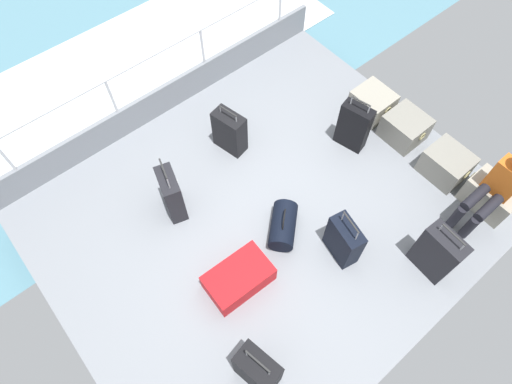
{
  "coord_description": "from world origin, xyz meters",
  "views": [
    {
      "loc": [
        1.84,
        -1.72,
        4.81
      ],
      "look_at": [
        -0.2,
        -0.02,
        0.25
      ],
      "focal_mm": 30.86,
      "sensor_mm": 36.0,
      "label": 1
    }
  ],
  "objects_px": {
    "cargo_crate_3": "(490,196)",
    "cargo_crate_0": "(372,103)",
    "suitcase_2": "(239,278)",
    "duffel_bag": "(283,225)",
    "suitcase_1": "(230,132)",
    "suitcase_4": "(344,240)",
    "suitcase_5": "(354,126)",
    "suitcase_0": "(172,194)",
    "passenger_seated": "(496,188)",
    "cargo_crate_1": "(405,128)",
    "suitcase_3": "(437,253)",
    "cargo_crate_2": "(446,164)",
    "suitcase_6": "(258,370)"
  },
  "relations": [
    {
      "from": "cargo_crate_1",
      "to": "cargo_crate_2",
      "type": "bearing_deg",
      "value": -4.15
    },
    {
      "from": "suitcase_0",
      "to": "suitcase_3",
      "type": "relative_size",
      "value": 1.07
    },
    {
      "from": "suitcase_1",
      "to": "suitcase_0",
      "type": "bearing_deg",
      "value": -74.12
    },
    {
      "from": "suitcase_3",
      "to": "suitcase_5",
      "type": "bearing_deg",
      "value": 162.35
    },
    {
      "from": "passenger_seated",
      "to": "suitcase_6",
      "type": "height_order",
      "value": "passenger_seated"
    },
    {
      "from": "cargo_crate_3",
      "to": "suitcase_3",
      "type": "relative_size",
      "value": 0.74
    },
    {
      "from": "cargo_crate_0",
      "to": "suitcase_3",
      "type": "bearing_deg",
      "value": -31.0
    },
    {
      "from": "cargo_crate_1",
      "to": "duffel_bag",
      "type": "xyz_separation_m",
      "value": [
        0.03,
        -2.2,
        -0.03
      ]
    },
    {
      "from": "passenger_seated",
      "to": "suitcase_4",
      "type": "bearing_deg",
      "value": -113.26
    },
    {
      "from": "suitcase_1",
      "to": "cargo_crate_3",
      "type": "bearing_deg",
      "value": 34.44
    },
    {
      "from": "suitcase_4",
      "to": "suitcase_5",
      "type": "height_order",
      "value": "suitcase_5"
    },
    {
      "from": "cargo_crate_2",
      "to": "cargo_crate_3",
      "type": "height_order",
      "value": "cargo_crate_3"
    },
    {
      "from": "cargo_crate_2",
      "to": "suitcase_3",
      "type": "bearing_deg",
      "value": -58.86
    },
    {
      "from": "cargo_crate_2",
      "to": "suitcase_2",
      "type": "distance_m",
      "value": 2.99
    },
    {
      "from": "cargo_crate_1",
      "to": "cargo_crate_3",
      "type": "height_order",
      "value": "cargo_crate_3"
    },
    {
      "from": "suitcase_0",
      "to": "suitcase_1",
      "type": "relative_size",
      "value": 1.26
    },
    {
      "from": "suitcase_2",
      "to": "suitcase_3",
      "type": "height_order",
      "value": "suitcase_3"
    },
    {
      "from": "suitcase_0",
      "to": "suitcase_4",
      "type": "distance_m",
      "value": 2.05
    },
    {
      "from": "cargo_crate_3",
      "to": "suitcase_6",
      "type": "distance_m",
      "value": 3.46
    },
    {
      "from": "suitcase_2",
      "to": "duffel_bag",
      "type": "xyz_separation_m",
      "value": [
        -0.16,
        0.8,
        0.01
      ]
    },
    {
      "from": "suitcase_5",
      "to": "passenger_seated",
      "type": "bearing_deg",
      "value": 13.77
    },
    {
      "from": "cargo_crate_2",
      "to": "suitcase_6",
      "type": "distance_m",
      "value": 3.44
    },
    {
      "from": "cargo_crate_3",
      "to": "cargo_crate_0",
      "type": "bearing_deg",
      "value": 179.44
    },
    {
      "from": "cargo_crate_2",
      "to": "suitcase_5",
      "type": "xyz_separation_m",
      "value": [
        -1.1,
        -0.58,
        0.16
      ]
    },
    {
      "from": "suitcase_0",
      "to": "suitcase_4",
      "type": "relative_size",
      "value": 1.19
    },
    {
      "from": "cargo_crate_1",
      "to": "suitcase_4",
      "type": "distance_m",
      "value": 1.96
    },
    {
      "from": "duffel_bag",
      "to": "suitcase_6",
      "type": "bearing_deg",
      "value": -50.48
    },
    {
      "from": "cargo_crate_3",
      "to": "suitcase_0",
      "type": "relative_size",
      "value": 0.69
    },
    {
      "from": "suitcase_1",
      "to": "duffel_bag",
      "type": "bearing_deg",
      "value": -12.33
    },
    {
      "from": "cargo_crate_0",
      "to": "duffel_bag",
      "type": "relative_size",
      "value": 0.89
    },
    {
      "from": "suitcase_6",
      "to": "cargo_crate_2",
      "type": "bearing_deg",
      "value": 95.99
    },
    {
      "from": "suitcase_1",
      "to": "suitcase_3",
      "type": "relative_size",
      "value": 0.85
    },
    {
      "from": "suitcase_2",
      "to": "suitcase_5",
      "type": "height_order",
      "value": "suitcase_5"
    },
    {
      "from": "duffel_bag",
      "to": "cargo_crate_3",
      "type": "bearing_deg",
      "value": 58.61
    },
    {
      "from": "suitcase_3",
      "to": "suitcase_1",
      "type": "bearing_deg",
      "value": -166.16
    },
    {
      "from": "suitcase_4",
      "to": "duffel_bag",
      "type": "distance_m",
      "value": 0.72
    },
    {
      "from": "suitcase_4",
      "to": "duffel_bag",
      "type": "height_order",
      "value": "suitcase_4"
    },
    {
      "from": "cargo_crate_1",
      "to": "suitcase_5",
      "type": "bearing_deg",
      "value": -120.93
    },
    {
      "from": "suitcase_6",
      "to": "duffel_bag",
      "type": "bearing_deg",
      "value": 129.52
    },
    {
      "from": "suitcase_3",
      "to": "cargo_crate_1",
      "type": "bearing_deg",
      "value": 139.64
    },
    {
      "from": "cargo_crate_3",
      "to": "passenger_seated",
      "type": "bearing_deg",
      "value": -90.0
    },
    {
      "from": "suitcase_2",
      "to": "suitcase_5",
      "type": "relative_size",
      "value": 0.89
    },
    {
      "from": "cargo_crate_0",
      "to": "duffel_bag",
      "type": "distance_m",
      "value": 2.27
    },
    {
      "from": "suitcase_3",
      "to": "suitcase_2",
      "type": "bearing_deg",
      "value": -124.36
    },
    {
      "from": "cargo_crate_3",
      "to": "suitcase_4",
      "type": "distance_m",
      "value": 1.96
    },
    {
      "from": "cargo_crate_0",
      "to": "suitcase_0",
      "type": "distance_m",
      "value": 3.04
    },
    {
      "from": "suitcase_3",
      "to": "suitcase_6",
      "type": "distance_m",
      "value": 2.29
    },
    {
      "from": "suitcase_4",
      "to": "duffel_bag",
      "type": "relative_size",
      "value": 1.24
    },
    {
      "from": "suitcase_4",
      "to": "duffel_bag",
      "type": "xyz_separation_m",
      "value": [
        -0.62,
        -0.35,
        -0.14
      ]
    },
    {
      "from": "suitcase_3",
      "to": "suitcase_0",
      "type": "bearing_deg",
      "value": -143.95
    }
  ]
}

